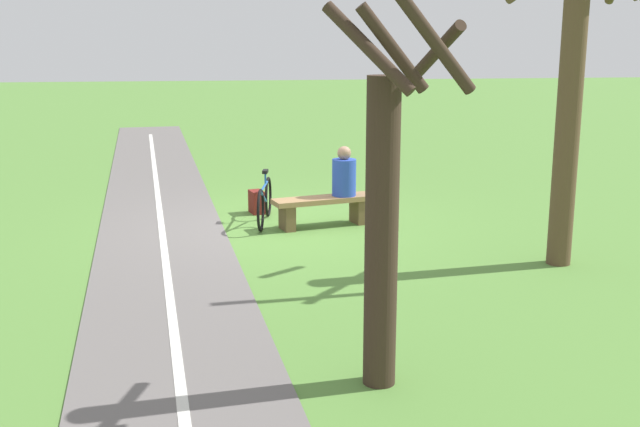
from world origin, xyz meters
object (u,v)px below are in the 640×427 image
Objects in this scene: person_seated at (344,175)px; backpack at (257,202)px; bicycle at (265,202)px; bench at (323,206)px; tree_mid_field at (570,112)px; tree_far_right at (385,206)px.

backpack is (1.33, -0.99, -0.61)m from person_seated.
bicycle is 4.31× the size of backpack.
person_seated reaches higher than bicycle.
tree_mid_field is at bearing 124.68° from bench.
bench is at bearing -0.00° from person_seated.
tree_mid_field is at bearing 137.10° from backpack.
bench is at bearing -93.01° from tree_far_right.
bicycle is at bearing -33.98° from bench.
backpack is at bearing -163.29° from bicycle.
person_seated is 5.89m from tree_far_right.
backpack is at bearing -84.25° from tree_far_right.
backpack is (0.08, -0.75, -0.16)m from bicycle.
bicycle is at bearing -84.28° from tree_far_right.
person_seated reaches higher than backpack.
tree_far_right reaches higher than backpack.
backpack is 5.50m from tree_mid_field.
person_seated is (-0.34, -0.09, 0.48)m from bench.
tree_mid_field is at bearing 120.00° from person_seated.
bicycle is 4.93m from tree_mid_field.
tree_far_right is (0.64, 5.80, 0.78)m from person_seated.
bicycle reaches higher than bench.
bicycle is at bearing -36.80° from tree_mid_field.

